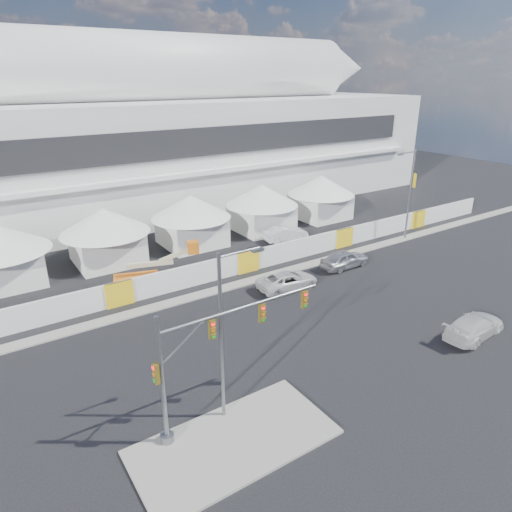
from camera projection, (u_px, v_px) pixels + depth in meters
ground at (293, 372)px, 27.98m from camera, size 160.00×160.00×0.00m
median_island at (234, 442)px, 22.54m from camera, size 10.00×5.00×0.15m
far_curb at (370, 248)px, 47.92m from camera, size 80.00×1.20×0.12m
stadium at (156, 135)px, 61.09m from camera, size 80.00×24.80×21.98m
tent_row at (150, 223)px, 45.65m from camera, size 53.40×8.40×5.40m
hoarding_fence at (248, 261)px, 41.92m from camera, size 70.00×0.25×2.00m
scaffold_tower at (378, 144)px, 77.28m from camera, size 4.40×4.40×12.00m
sedan_silver at (345, 259)px, 42.89m from camera, size 2.01×4.99×1.70m
pickup_curb at (287, 280)px, 38.64m from camera, size 2.71×5.48×1.49m
pickup_near at (474, 326)px, 31.56m from camera, size 2.66×5.63×1.59m
lot_car_a at (285, 234)px, 49.86m from camera, size 2.41×5.12×1.62m
traffic_mast at (201, 361)px, 22.13m from camera, size 9.44×0.68×6.97m
streetlight_median at (225, 326)px, 22.43m from camera, size 2.55×0.26×9.23m
streetlight_curb at (409, 189)px, 48.53m from camera, size 2.90×0.65×9.81m
boom_lift at (144, 275)px, 39.04m from camera, size 7.55×2.68×3.71m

